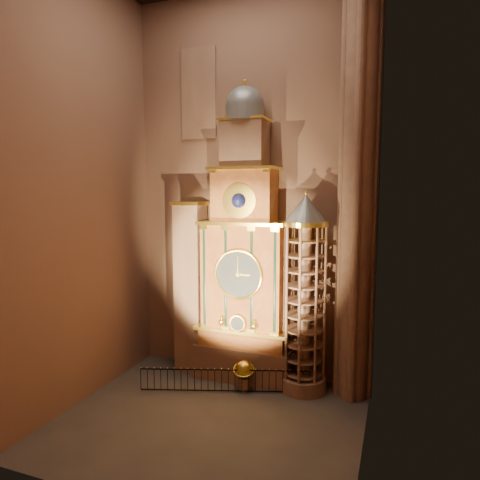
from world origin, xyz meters
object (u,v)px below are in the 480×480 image
at_px(portrait_tower, 191,287).
at_px(stair_turret, 304,295).
at_px(astronomical_clock, 244,265).
at_px(celestial_globe, 244,373).
at_px(iron_railing, 225,381).

distance_m(portrait_tower, stair_turret, 6.91).
distance_m(astronomical_clock, stair_turret, 3.78).
height_order(stair_turret, celestial_globe, stair_turret).
bearing_deg(portrait_tower, astronomical_clock, -0.29).
bearing_deg(astronomical_clock, stair_turret, -4.30).
bearing_deg(celestial_globe, iron_railing, -145.28).
distance_m(portrait_tower, celestial_globe, 5.90).
height_order(astronomical_clock, stair_turret, astronomical_clock).
bearing_deg(iron_railing, stair_turret, 25.46).
relative_size(celestial_globe, iron_railing, 0.19).
relative_size(stair_turret, celestial_globe, 6.46).
distance_m(stair_turret, celestial_globe, 5.36).
height_order(portrait_tower, iron_railing, portrait_tower).
height_order(astronomical_clock, portrait_tower, astronomical_clock).
relative_size(portrait_tower, celestial_globe, 6.10).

